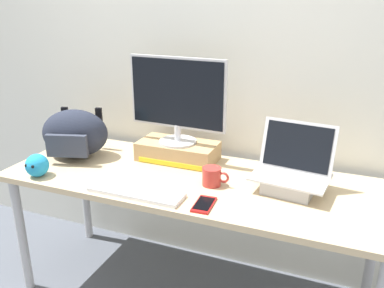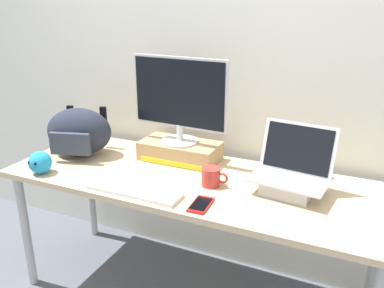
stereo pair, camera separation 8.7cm
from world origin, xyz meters
name	(u,v)px [view 2 (the right image)]	position (x,y,z in m)	size (l,w,h in m)	color
back_wall	(226,50)	(0.00, 0.45, 1.30)	(7.00, 0.10, 2.60)	silver
desk	(192,190)	(0.00, 0.00, 0.65)	(1.90, 0.69, 0.72)	tan
toner_box_yellow	(180,151)	(-0.16, 0.20, 0.77)	(0.43, 0.23, 0.10)	tan
desktop_monitor	(179,99)	(-0.16, 0.19, 1.07)	(0.55, 0.20, 0.46)	silver
open_laptop	(291,179)	(0.48, 0.05, 0.79)	(0.37, 0.28, 0.31)	#ADADB2
external_keyboard	(135,191)	(-0.17, -0.26, 0.73)	(0.45, 0.13, 0.02)	white
messenger_backpack	(79,132)	(-0.72, 0.03, 0.86)	(0.42, 0.34, 0.27)	#232838
coffee_mug	(211,177)	(0.12, -0.04, 0.77)	(0.13, 0.09, 0.09)	#B2332D
cell_phone	(201,205)	(0.16, -0.25, 0.73)	(0.09, 0.16, 0.01)	red
plush_toy	(40,162)	(-0.73, -0.27, 0.78)	(0.12, 0.12, 0.12)	#2393CC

